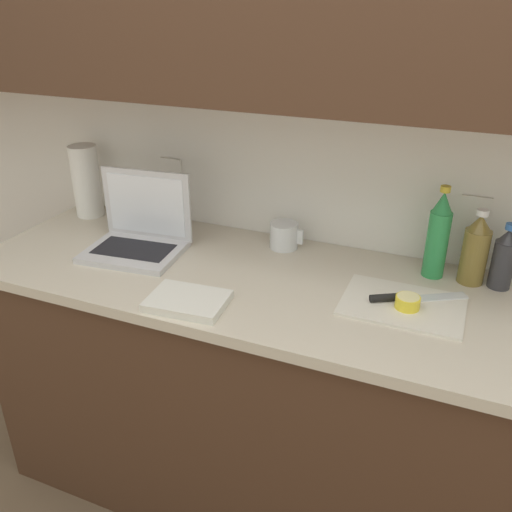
% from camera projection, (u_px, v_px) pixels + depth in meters
% --- Properties ---
extents(wall_back, '(5.20, 0.38, 2.60)m').
position_uv_depth(wall_back, '(404.00, 56.00, 1.50)').
color(wall_back, white).
rests_on(wall_back, ground_plane).
extents(counter_unit, '(2.54, 0.66, 0.92)m').
position_uv_depth(counter_unit, '(358.00, 418.00, 1.77)').
color(counter_unit, '#472D1E').
rests_on(counter_unit, ground_plane).
extents(laptop, '(0.34, 0.28, 0.26)m').
position_uv_depth(laptop, '(139.00, 232.00, 1.85)').
color(laptop, silver).
rests_on(laptop, counter_unit).
extents(cutting_board, '(0.34, 0.24, 0.01)m').
position_uv_depth(cutting_board, '(403.00, 304.00, 1.53)').
color(cutting_board, silver).
rests_on(cutting_board, counter_unit).
extents(knife, '(0.26, 0.17, 0.02)m').
position_uv_depth(knife, '(401.00, 298.00, 1.54)').
color(knife, silver).
rests_on(knife, cutting_board).
extents(lemon_half_cut, '(0.07, 0.07, 0.04)m').
position_uv_depth(lemon_half_cut, '(408.00, 302.00, 1.50)').
color(lemon_half_cut, yellow).
rests_on(lemon_half_cut, cutting_board).
extents(bottle_green_soda, '(0.07, 0.07, 0.21)m').
position_uv_depth(bottle_green_soda, '(504.00, 259.00, 1.59)').
color(bottle_green_soda, '#333338').
rests_on(bottle_green_soda, counter_unit).
extents(bottle_oil_tall, '(0.08, 0.08, 0.24)m').
position_uv_depth(bottle_oil_tall, '(475.00, 250.00, 1.62)').
color(bottle_oil_tall, olive).
rests_on(bottle_oil_tall, counter_unit).
extents(bottle_water_clear, '(0.07, 0.07, 0.29)m').
position_uv_depth(bottle_water_clear, '(438.00, 236.00, 1.64)').
color(bottle_water_clear, '#2D934C').
rests_on(bottle_water_clear, counter_unit).
extents(measuring_cup, '(0.12, 0.10, 0.09)m').
position_uv_depth(measuring_cup, '(284.00, 235.00, 1.86)').
color(measuring_cup, silver).
rests_on(measuring_cup, counter_unit).
extents(paper_towel_roll, '(0.11, 0.11, 0.28)m').
position_uv_depth(paper_towel_roll, '(87.00, 181.00, 2.10)').
color(paper_towel_roll, white).
rests_on(paper_towel_roll, counter_unit).
extents(dish_towel, '(0.23, 0.18, 0.02)m').
position_uv_depth(dish_towel, '(188.00, 301.00, 1.53)').
color(dish_towel, silver).
rests_on(dish_towel, counter_unit).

